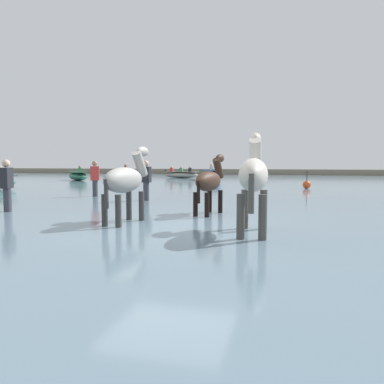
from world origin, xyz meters
TOP-DOWN VIEW (x-y plane):
  - ground_plane at (0.00, 0.00)m, footprint 120.00×120.00m
  - water_surface at (0.00, 10.00)m, footprint 90.00×90.00m
  - horse_lead_pinto at (1.72, -0.42)m, footprint 0.59×1.97m
  - horse_trailing_dark_bay at (0.43, 1.83)m, footprint 0.65×1.64m
  - horse_flank_grey at (-1.02, 0.06)m, footprint 0.61×1.77m
  - boat_near_port at (-12.97, 17.46)m, footprint 3.05×2.93m
  - boat_distant_west at (-11.09, 21.75)m, footprint 2.36×3.90m
  - boat_distant_east at (-6.74, 23.67)m, footprint 3.14×1.27m
  - boat_far_offshore at (-3.34, 20.03)m, footprint 2.66×4.20m
  - person_spectator_far at (-2.39, 4.64)m, footprint 0.34×0.24m
  - person_onlooker_left at (-4.87, 5.60)m, footprint 0.37×0.31m
  - person_wading_close at (-4.81, 0.94)m, footprint 0.27×0.36m
  - channel_buoy at (3.21, 12.34)m, footprint 0.39×0.39m
  - far_shoreline at (0.00, 35.74)m, footprint 80.00×2.40m

SIDE VIEW (x-z plane):
  - ground_plane at x=0.00m, z-range 0.00..0.00m
  - water_surface at x=0.00m, z-range 0.00..0.26m
  - far_shoreline at x=0.00m, z-range 0.00..0.88m
  - channel_buoy at x=3.21m, z-range 0.01..0.92m
  - boat_distant_east at x=-6.74m, z-range 0.04..1.08m
  - boat_near_port at x=-12.97m, z-range 0.02..1.14m
  - boat_far_offshore at x=-3.34m, z-range 0.02..1.27m
  - boat_distant_west at x=-11.09m, z-range 0.03..1.27m
  - person_spectator_far at x=-2.39m, z-range 0.05..1.68m
  - person_onlooker_left at x=-4.87m, z-range 0.05..1.68m
  - person_wading_close at x=-4.81m, z-range 0.05..1.68m
  - horse_trailing_dark_bay at x=0.43m, z-range 0.16..1.93m
  - horse_flank_grey at x=-1.02m, z-range 0.18..2.09m
  - horse_lead_pinto at x=1.72m, z-range 0.20..2.34m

